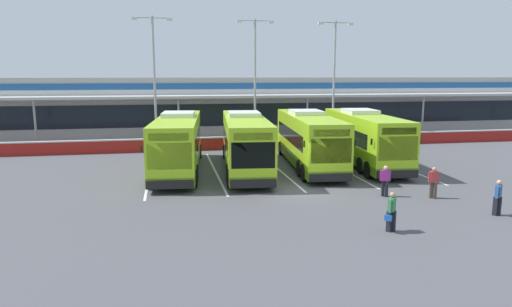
{
  "coord_description": "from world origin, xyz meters",
  "views": [
    {
      "loc": [
        -7.05,
        -22.78,
        6.15
      ],
      "look_at": [
        -2.06,
        3.0,
        1.6
      ],
      "focal_mm": 31.5,
      "sensor_mm": 36.0,
      "label": 1
    }
  ],
  "objects": [
    {
      "name": "pedestrian_with_handbag",
      "position": [
        1.51,
        -6.94,
        0.86
      ],
      "size": [
        0.59,
        0.54,
        1.62
      ],
      "color": "black",
      "rests_on": "ground"
    },
    {
      "name": "pedestrian_near_bin",
      "position": [
        7.18,
        -5.87,
        0.87
      ],
      "size": [
        0.48,
        0.41,
        1.62
      ],
      "color": "black",
      "rests_on": "ground"
    },
    {
      "name": "bay_stripe_far_west",
      "position": [
        -8.4,
        6.0,
        0.0
      ],
      "size": [
        0.14,
        13.0,
        0.01
      ],
      "primitive_type": "cube",
      "color": "silver",
      "rests_on": "ground"
    },
    {
      "name": "bay_stripe_centre",
      "position": [
        4.2,
        6.0,
        0.0
      ],
      "size": [
        0.14,
        13.0,
        0.01
      ],
      "primitive_type": "cube",
      "color": "silver",
      "rests_on": "ground"
    },
    {
      "name": "lamp_post_west",
      "position": [
        -8.16,
        16.22,
        6.29
      ],
      "size": [
        3.24,
        0.28,
        11.0
      ],
      "color": "#9E9EA3",
      "rests_on": "ground"
    },
    {
      "name": "bay_stripe_mid_east",
      "position": [
        8.4,
        6.0,
        0.0
      ],
      "size": [
        0.14,
        13.0,
        0.01
      ],
      "primitive_type": "cube",
      "color": "silver",
      "rests_on": "ground"
    },
    {
      "name": "coach_bus_leftmost",
      "position": [
        -6.54,
        6.49,
        1.79
      ],
      "size": [
        3.89,
        12.33,
        3.78
      ],
      "color": "#9ED11E",
      "rests_on": "ground"
    },
    {
      "name": "pedestrian_child",
      "position": [
        3.75,
        -1.97,
        0.87
      ],
      "size": [
        0.54,
        0.38,
        1.62
      ],
      "color": "black",
      "rests_on": "ground"
    },
    {
      "name": "bay_stripe_west",
      "position": [
        -4.2,
        6.0,
        0.0
      ],
      "size": [
        0.14,
        13.0,
        0.01
      ],
      "primitive_type": "cube",
      "color": "silver",
      "rests_on": "ground"
    },
    {
      "name": "lamp_post_centre",
      "position": [
        0.47,
        16.51,
        6.29
      ],
      "size": [
        3.24,
        0.28,
        11.0
      ],
      "color": "#9E9EA3",
      "rests_on": "ground"
    },
    {
      "name": "coach_bus_centre",
      "position": [
        2.29,
        6.47,
        1.79
      ],
      "size": [
        3.89,
        12.33,
        3.78
      ],
      "color": "#9ED11E",
      "rests_on": "ground"
    },
    {
      "name": "lamp_post_east",
      "position": [
        7.8,
        16.54,
        6.29
      ],
      "size": [
        3.24,
        0.28,
        11.0
      ],
      "color": "#9E9EA3",
      "rests_on": "ground"
    },
    {
      "name": "bay_stripe_mid_west",
      "position": [
        0.0,
        6.0,
        0.0
      ],
      "size": [
        0.14,
        13.0,
        0.01
      ],
      "primitive_type": "cube",
      "color": "silver",
      "rests_on": "ground"
    },
    {
      "name": "ground_plane",
      "position": [
        0.0,
        0.0,
        0.0
      ],
      "size": [
        200.0,
        200.0,
        0.0
      ],
      "primitive_type": "plane",
      "color": "#4C4C51"
    },
    {
      "name": "pedestrian_in_dark_coat",
      "position": [
        6.0,
        -2.75,
        0.87
      ],
      "size": [
        0.54,
        0.37,
        1.62
      ],
      "color": "#4C4238",
      "rests_on": "ground"
    },
    {
      "name": "coach_bus_left_centre",
      "position": [
        -2.22,
        5.9,
        1.79
      ],
      "size": [
        3.89,
        12.33,
        3.78
      ],
      "color": "#9ED11E",
      "rests_on": "ground"
    },
    {
      "name": "red_barrier_wall",
      "position": [
        0.0,
        14.5,
        0.56
      ],
      "size": [
        60.0,
        0.4,
        1.1
      ],
      "color": "maroon",
      "rests_on": "ground"
    },
    {
      "name": "terminal_building",
      "position": [
        -0.0,
        26.91,
        3.01
      ],
      "size": [
        70.0,
        13.0,
        6.0
      ],
      "color": "silver",
      "rests_on": "ground"
    },
    {
      "name": "coach_bus_right_centre",
      "position": [
        6.36,
        6.57,
        1.79
      ],
      "size": [
        3.89,
        12.33,
        3.78
      ],
      "color": "#9ED11E",
      "rests_on": "ground"
    }
  ]
}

